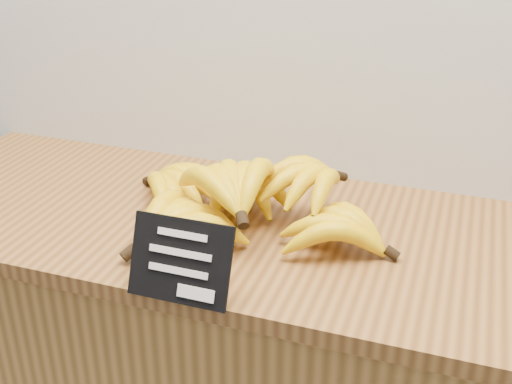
# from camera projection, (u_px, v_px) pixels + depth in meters

# --- Properties ---
(counter_top) EXTENTS (1.52, 0.54, 0.03)m
(counter_top) POSITION_uv_depth(u_px,v_px,m) (265.00, 231.00, 1.20)
(counter_top) COLOR brown
(counter_top) RESTS_ON counter
(chalkboard_sign) EXTENTS (0.16, 0.05, 0.12)m
(chalkboard_sign) POSITION_uv_depth(u_px,v_px,m) (180.00, 261.00, 0.96)
(chalkboard_sign) COLOR black
(chalkboard_sign) RESTS_ON counter_top
(banana_pile) EXTENTS (0.53, 0.36, 0.13)m
(banana_pile) POSITION_uv_depth(u_px,v_px,m) (240.00, 200.00, 1.16)
(banana_pile) COLOR yellow
(banana_pile) RESTS_ON counter_top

